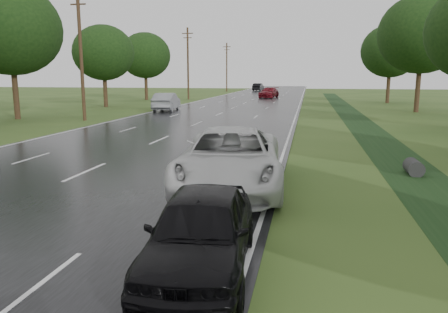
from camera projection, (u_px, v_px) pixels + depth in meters
road at (241, 105)px, 51.35m from camera, size 14.00×180.00×0.04m
edge_stripe_east at (299, 105)px, 50.09m from camera, size 0.12×180.00×0.01m
edge_stripe_west at (186, 104)px, 52.60m from camera, size 0.12×180.00×0.01m
center_line at (241, 105)px, 51.34m from camera, size 0.12×180.00×0.01m
drainage_ditch at (377, 139)px, 23.83m from camera, size 2.20×120.00×0.56m
utility_pole_mid at (81, 52)px, 32.81m from camera, size 1.60×0.26×10.00m
utility_pole_far at (188, 63)px, 61.76m from camera, size 1.60×0.26×10.00m
utility_pole_distant at (227, 67)px, 90.72m from camera, size 1.60×0.26×10.00m
tree_east_d at (422, 34)px, 39.97m from camera, size 8.00×8.00×10.76m
tree_east_f at (391, 51)px, 53.68m from camera, size 7.20×7.20×9.62m
tree_west_c at (10, 29)px, 33.57m from camera, size 7.80×7.80×10.43m
tree_west_d at (103, 53)px, 47.13m from camera, size 6.60×6.60×8.80m
tree_west_f at (145, 56)px, 60.70m from camera, size 7.00×7.00×9.29m
white_pickup at (230, 159)px, 13.22m from camera, size 3.69×6.85×1.83m
dark_sedan at (201, 231)px, 7.62m from camera, size 2.06×4.42×1.46m
silver_sedan at (166, 102)px, 42.39m from camera, size 2.38×5.39×1.72m
far_car_red at (269, 93)px, 66.79m from camera, size 3.06×5.68×1.56m
far_car_dark at (258, 87)px, 96.22m from camera, size 2.16×5.10×1.64m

